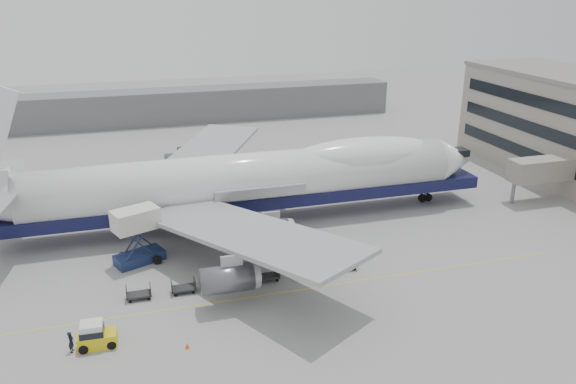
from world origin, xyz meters
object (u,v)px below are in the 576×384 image
object	(u,v)px
ground_worker	(71,342)
catering_truck	(137,233)
airliner	(251,179)
baggage_tug	(95,336)

from	to	relation	value
ground_worker	catering_truck	bearing A→B (deg)	-10.01
airliner	ground_worker	size ratio (longest dim) A/B	36.43
airliner	ground_worker	xyz separation A→B (m)	(-20.04, -22.10, -4.70)
baggage_tug	ground_worker	world-z (taller)	baggage_tug
catering_truck	airliner	bearing A→B (deg)	5.86
baggage_tug	ground_worker	xyz separation A→B (m)	(-1.87, -0.20, -0.08)
catering_truck	ground_worker	world-z (taller)	catering_truck
ground_worker	airliner	bearing A→B (deg)	-30.07
airliner	baggage_tug	world-z (taller)	airliner
catering_truck	ground_worker	size ratio (longest dim) A/B	3.32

